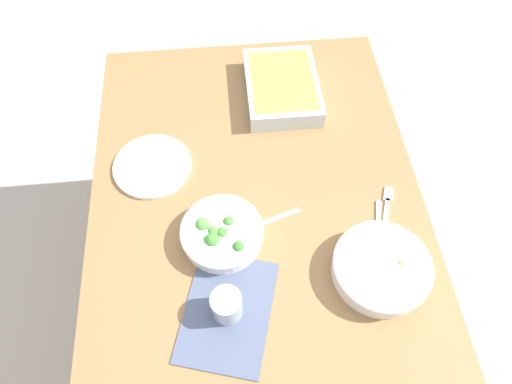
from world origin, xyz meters
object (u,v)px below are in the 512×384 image
object	(u,v)px
spoon_by_stew	(379,238)
spoon_by_broccoli	(261,224)
baking_dish	(282,86)
side_plate	(152,166)
stew_bowl	(381,268)
drink_cup	(227,306)
broccoli_bowl	(222,233)
fork_on_table	(386,210)

from	to	relation	value
spoon_by_stew	spoon_by_broccoli	world-z (taller)	same
baking_dish	side_plate	world-z (taller)	baking_dish
stew_bowl	spoon_by_stew	size ratio (longest dim) A/B	1.37
drink_cup	baking_dish	bearing A→B (deg)	162.48
stew_bowl	baking_dish	size ratio (longest dim) A/B	0.79
broccoli_bowl	drink_cup	bearing A→B (deg)	0.29
broccoli_bowl	baking_dish	world-z (taller)	broccoli_bowl
stew_bowl	fork_on_table	xyz separation A→B (m)	(-0.17, 0.06, -0.03)
spoon_by_stew	fork_on_table	distance (m)	0.09
broccoli_bowl	stew_bowl	bearing A→B (deg)	70.75
broccoli_bowl	drink_cup	world-z (taller)	drink_cup
drink_cup	broccoli_bowl	bearing A→B (deg)	-179.71
stew_bowl	drink_cup	distance (m)	0.38
baking_dish	spoon_by_stew	xyz separation A→B (m)	(0.53, 0.18, -0.03)
stew_bowl	side_plate	world-z (taller)	stew_bowl
broccoli_bowl	spoon_by_stew	world-z (taller)	broccoli_bowl
baking_dish	spoon_by_broccoli	xyz separation A→B (m)	(0.46, -0.11, -0.03)
stew_bowl	broccoli_bowl	distance (m)	0.40
stew_bowl	fork_on_table	bearing A→B (deg)	159.76
stew_bowl	broccoli_bowl	bearing A→B (deg)	-109.25
side_plate	fork_on_table	xyz separation A→B (m)	(0.20, 0.62, -0.00)
broccoli_bowl	drink_cup	distance (m)	0.19
baking_dish	drink_cup	world-z (taller)	drink_cup
baking_dish	fork_on_table	size ratio (longest dim) A/B	1.75
side_plate	spoon_by_broccoli	distance (m)	0.36
side_plate	spoon_by_stew	xyz separation A→B (m)	(0.28, 0.58, -0.00)
drink_cup	spoon_by_stew	size ratio (longest dim) A/B	0.49
drink_cup	stew_bowl	bearing A→B (deg)	99.00
stew_bowl	drink_cup	bearing A→B (deg)	-81.00
broccoli_bowl	fork_on_table	size ratio (longest dim) A/B	1.22
spoon_by_broccoli	drink_cup	bearing A→B (deg)	-24.43
side_plate	spoon_by_broccoli	size ratio (longest dim) A/B	1.27
drink_cup	spoon_by_stew	distance (m)	0.43
side_plate	fork_on_table	world-z (taller)	side_plate
spoon_by_broccoli	baking_dish	bearing A→B (deg)	166.05
baking_dish	spoon_by_stew	size ratio (longest dim) A/B	1.73
drink_cup	spoon_by_stew	world-z (taller)	drink_cup
stew_bowl	baking_dish	world-z (taller)	baking_dish
spoon_by_stew	spoon_by_broccoli	size ratio (longest dim) A/B	1.01
baking_dish	spoon_by_stew	distance (m)	0.56
stew_bowl	drink_cup	xyz separation A→B (m)	(0.06, -0.38, 0.01)
stew_bowl	spoon_by_broccoli	xyz separation A→B (m)	(-0.16, -0.27, -0.03)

